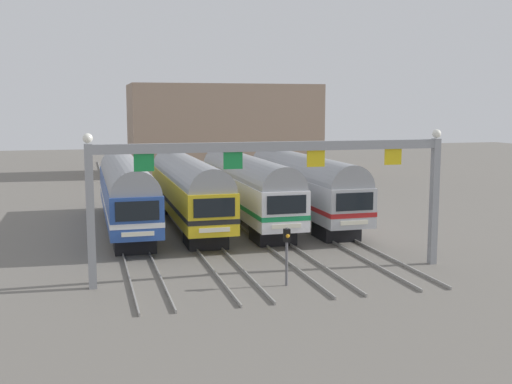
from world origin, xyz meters
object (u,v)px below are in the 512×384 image
commuter_train_yellow (188,187)px  commuter_train_stainless (302,183)px  commuter_train_white (246,185)px  commuter_train_blue (126,189)px  yard_signal_mast (287,245)px  catenary_gantry (275,170)px

commuter_train_yellow → commuter_train_stainless: 8.20m
commuter_train_stainless → commuter_train_white: bearing=180.0°
commuter_train_blue → commuter_train_white: (8.20, 0.00, 0.00)m
commuter_train_white → commuter_train_stainless: (4.10, 0.00, 0.00)m
commuter_train_blue → commuter_train_yellow: 4.10m
commuter_train_white → yard_signal_mast: commuter_train_white is taller
commuter_train_stainless → catenary_gantry: size_ratio=1.03×
commuter_train_white → commuter_train_blue: bearing=-180.0°
commuter_train_white → commuter_train_stainless: same height
commuter_train_stainless → yard_signal_mast: commuter_train_stainless is taller
commuter_train_blue → yard_signal_mast: bearing=-68.2°
catenary_gantry → commuter_train_stainless: bearing=65.5°
yard_signal_mast → commuter_train_stainless: bearing=68.2°
catenary_gantry → yard_signal_mast: size_ratio=6.53×
commuter_train_stainless → yard_signal_mast: size_ratio=6.72×
commuter_train_blue → commuter_train_white: bearing=0.0°
commuter_train_yellow → yard_signal_mast: bearing=-82.4°
commuter_train_yellow → yard_signal_mast: (2.05, -15.37, -0.80)m
commuter_train_yellow → commuter_train_white: 4.10m
commuter_train_white → catenary_gantry: bearing=-98.6°
commuter_train_blue → commuter_train_stainless: (12.29, 0.00, 0.00)m
commuter_train_yellow → yard_signal_mast: size_ratio=6.72×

